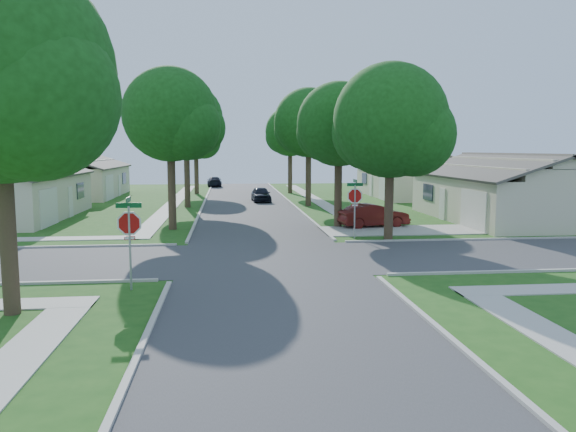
# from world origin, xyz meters

# --- Properties ---
(ground) EXTENTS (100.00, 100.00, 0.00)m
(ground) POSITION_xyz_m (0.00, 0.00, 0.00)
(ground) COLOR #1D4E15
(ground) RESTS_ON ground
(road_ns) EXTENTS (7.00, 100.00, 0.02)m
(road_ns) POSITION_xyz_m (0.00, 0.00, 0.00)
(road_ns) COLOR #333335
(road_ns) RESTS_ON ground
(sidewalk_ne) EXTENTS (1.20, 40.00, 0.04)m
(sidewalk_ne) POSITION_xyz_m (6.10, 26.00, 0.02)
(sidewalk_ne) COLOR #9E9B91
(sidewalk_ne) RESTS_ON ground
(sidewalk_nw) EXTENTS (1.20, 40.00, 0.04)m
(sidewalk_nw) POSITION_xyz_m (-6.10, 26.00, 0.02)
(sidewalk_nw) COLOR #9E9B91
(sidewalk_nw) RESTS_ON ground
(driveway) EXTENTS (8.80, 3.60, 0.05)m
(driveway) POSITION_xyz_m (7.90, 7.10, 0.03)
(driveway) COLOR #9E9B91
(driveway) RESTS_ON ground
(stop_sign_sw) EXTENTS (1.05, 0.80, 2.98)m
(stop_sign_sw) POSITION_xyz_m (-4.70, -4.70, 2.03)
(stop_sign_sw) COLOR gray
(stop_sign_sw) RESTS_ON ground
(stop_sign_ne) EXTENTS (1.05, 0.80, 2.98)m
(stop_sign_ne) POSITION_xyz_m (4.70, 4.70, 2.03)
(stop_sign_ne) COLOR gray
(stop_sign_ne) RESTS_ON ground
(tree_e_near) EXTENTS (4.97, 4.80, 8.28)m
(tree_e_near) POSITION_xyz_m (4.75, 9.01, 5.64)
(tree_e_near) COLOR #38281C
(tree_e_near) RESTS_ON ground
(tree_e_mid) EXTENTS (5.59, 5.40, 9.21)m
(tree_e_mid) POSITION_xyz_m (4.76, 21.01, 6.25)
(tree_e_mid) COLOR #38281C
(tree_e_mid) RESTS_ON ground
(tree_e_far) EXTENTS (5.17, 5.00, 8.72)m
(tree_e_far) POSITION_xyz_m (4.75, 34.01, 5.98)
(tree_e_far) COLOR #38281C
(tree_e_far) RESTS_ON ground
(tree_w_near) EXTENTS (5.38, 5.20, 8.97)m
(tree_w_near) POSITION_xyz_m (-4.64, 9.01, 6.12)
(tree_w_near) COLOR #38281C
(tree_w_near) RESTS_ON ground
(tree_w_mid) EXTENTS (5.80, 5.60, 9.56)m
(tree_w_mid) POSITION_xyz_m (-4.64, 21.01, 6.49)
(tree_w_mid) COLOR #38281C
(tree_w_mid) RESTS_ON ground
(tree_w_far) EXTENTS (4.76, 4.60, 8.04)m
(tree_w_far) POSITION_xyz_m (-4.65, 34.01, 5.51)
(tree_w_far) COLOR #38281C
(tree_w_far) RESTS_ON ground
(tree_sw_corner) EXTENTS (6.21, 6.00, 9.55)m
(tree_sw_corner) POSITION_xyz_m (-7.44, -6.99, 6.26)
(tree_sw_corner) COLOR #38281C
(tree_sw_corner) RESTS_ON ground
(tree_ne_corner) EXTENTS (5.80, 5.60, 8.66)m
(tree_ne_corner) POSITION_xyz_m (6.36, 4.21, 5.59)
(tree_ne_corner) COLOR #38281C
(tree_ne_corner) RESTS_ON ground
(house_ne_near) EXTENTS (8.42, 13.60, 4.23)m
(house_ne_near) POSITION_xyz_m (15.99, 11.00, 1.52)
(house_ne_near) COLOR beige
(house_ne_near) RESTS_ON ground
(house_ne_far) EXTENTS (8.42, 13.60, 4.23)m
(house_ne_far) POSITION_xyz_m (15.99, 29.00, 1.52)
(house_ne_far) COLOR beige
(house_ne_far) RESTS_ON ground
(house_nw_near) EXTENTS (8.42, 13.60, 4.23)m
(house_nw_near) POSITION_xyz_m (-15.99, 15.00, 1.52)
(house_nw_near) COLOR beige
(house_nw_near) RESTS_ON ground
(house_nw_far) EXTENTS (8.42, 13.60, 4.23)m
(house_nw_far) POSITION_xyz_m (-15.99, 32.00, 1.52)
(house_nw_far) COLOR beige
(house_nw_far) RESTS_ON ground
(car_driveway) EXTENTS (4.28, 2.19, 1.34)m
(car_driveway) POSITION_xyz_m (6.72, 8.70, 0.67)
(car_driveway) COLOR #4C120F
(car_driveway) RESTS_ON ground
(car_curb_east) EXTENTS (1.68, 3.78, 1.27)m
(car_curb_east) POSITION_xyz_m (1.20, 25.03, 0.63)
(car_curb_east) COLOR black
(car_curb_east) RESTS_ON ground
(car_curb_west) EXTENTS (1.85, 4.13, 1.18)m
(car_curb_west) POSITION_xyz_m (-3.20, 44.90, 0.59)
(car_curb_west) COLOR black
(car_curb_west) RESTS_ON ground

